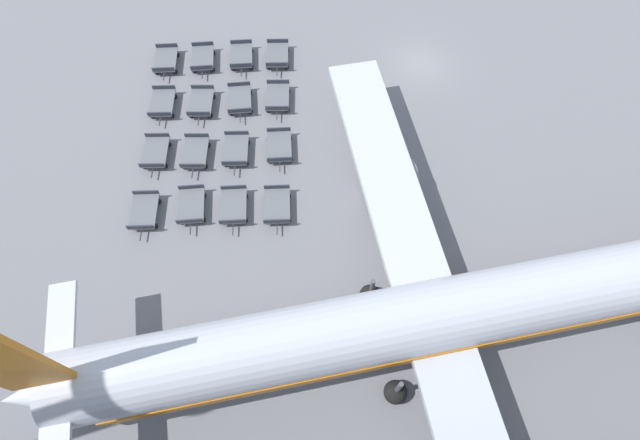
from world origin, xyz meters
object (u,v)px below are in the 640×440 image
(baggage_dolly_row_near_col_c, at_px, (156,153))
(baggage_dolly_row_mid_a_col_a, at_px, (203,58))
(baggage_dolly_row_far_col_c, at_px, (279,147))
(baggage_dolly_row_near_col_a, at_px, (166,60))
(airplane, at_px, (454,313))
(baggage_dolly_row_mid_a_col_c, at_px, (195,153))
(baggage_dolly_row_mid_b_col_b, at_px, (240,100))
(baggage_dolly_row_mid_a_col_b, at_px, (201,103))
(baggage_dolly_row_far_col_d, at_px, (277,206))
(baggage_dolly_row_far_col_b, at_px, (278,98))
(baggage_dolly_row_mid_b_col_d, at_px, (234,206))
(baggage_dolly_row_mid_b_col_a, at_px, (242,56))
(baggage_dolly_row_near_col_b, at_px, (163,103))
(baggage_dolly_row_near_col_d, at_px, (144,212))
(baggage_dolly_row_mid_a_col_d, at_px, (191,206))
(baggage_dolly_row_far_col_a, at_px, (277,55))
(baggage_dolly_row_mid_b_col_c, at_px, (236,150))

(baggage_dolly_row_near_col_c, height_order, baggage_dolly_row_mid_a_col_a, same)
(baggage_dolly_row_far_col_c, bearing_deg, baggage_dolly_row_near_col_a, -135.67)
(airplane, bearing_deg, baggage_dolly_row_mid_a_col_c, -131.97)
(baggage_dolly_row_mid_b_col_b, distance_m, baggage_dolly_row_far_col_c, 5.02)
(airplane, relative_size, baggage_dolly_row_mid_a_col_b, 13.22)
(airplane, distance_m, baggage_dolly_row_mid_a_col_c, 19.11)
(baggage_dolly_row_far_col_d, bearing_deg, baggage_dolly_row_mid_a_col_c, -129.44)
(baggage_dolly_row_mid_a_col_a, xyz_separation_m, baggage_dolly_row_far_col_b, (4.12, 5.46, 0.00))
(airplane, height_order, baggage_dolly_row_mid_a_col_b, airplane)
(airplane, xyz_separation_m, baggage_dolly_row_mid_b_col_d, (-8.40, -11.42, -2.92))
(baggage_dolly_row_mid_b_col_a, distance_m, baggage_dolly_row_mid_b_col_d, 12.89)
(airplane, distance_m, baggage_dolly_row_far_col_d, 12.40)
(baggage_dolly_row_near_col_b, height_order, baggage_dolly_row_mid_b_col_b, same)
(baggage_dolly_row_mid_a_col_b, bearing_deg, baggage_dolly_row_mid_b_col_d, 16.23)
(baggage_dolly_row_near_col_d, xyz_separation_m, baggage_dolly_row_far_col_c, (-4.47, 8.33, 0.00))
(baggage_dolly_row_near_col_a, relative_size, baggage_dolly_row_mid_a_col_c, 0.99)
(baggage_dolly_row_mid_a_col_d, xyz_separation_m, baggage_dolly_row_far_col_b, (-8.53, 5.45, 0.00))
(baggage_dolly_row_near_col_a, distance_m, baggage_dolly_row_far_col_d, 15.19)
(baggage_dolly_row_mid_a_col_d, xyz_separation_m, baggage_dolly_row_far_col_a, (-12.65, 5.50, 0.00))
(baggage_dolly_row_far_col_a, distance_m, baggage_dolly_row_far_col_c, 8.42)
(baggage_dolly_row_mid_a_col_c, relative_size, baggage_dolly_row_far_col_c, 1.01)
(baggage_dolly_row_mid_a_col_b, xyz_separation_m, baggage_dolly_row_far_col_a, (-4.31, 5.37, 0.00))
(baggage_dolly_row_near_col_a, distance_m, baggage_dolly_row_near_col_d, 12.86)
(baggage_dolly_row_mid_a_col_d, distance_m, baggage_dolly_row_far_col_a, 13.79)
(baggage_dolly_row_mid_a_col_c, bearing_deg, baggage_dolly_row_near_col_c, -93.76)
(baggage_dolly_row_near_col_c, bearing_deg, baggage_dolly_row_far_col_b, 118.13)
(baggage_dolly_row_mid_b_col_b, bearing_deg, airplane, 33.39)
(baggage_dolly_row_near_col_c, relative_size, baggage_dolly_row_far_col_b, 1.00)
(baggage_dolly_row_mid_a_col_d, relative_size, baggage_dolly_row_mid_b_col_b, 1.00)
(baggage_dolly_row_mid_b_col_b, distance_m, baggage_dolly_row_far_col_b, 2.66)
(baggage_dolly_row_near_col_d, relative_size, baggage_dolly_row_mid_b_col_a, 1.00)
(baggage_dolly_row_near_col_b, relative_size, baggage_dolly_row_mid_a_col_a, 1.00)
(baggage_dolly_row_mid_a_col_c, height_order, baggage_dolly_row_mid_b_col_b, same)
(baggage_dolly_row_mid_b_col_c, bearing_deg, baggage_dolly_row_near_col_a, -147.87)
(baggage_dolly_row_near_col_b, height_order, baggage_dolly_row_mid_a_col_a, same)
(baggage_dolly_row_near_col_c, relative_size, baggage_dolly_row_mid_b_col_b, 1.00)
(baggage_dolly_row_far_col_b, bearing_deg, baggage_dolly_row_far_col_c, 0.49)
(baggage_dolly_row_mid_b_col_b, bearing_deg, baggage_dolly_row_far_col_c, 32.47)
(baggage_dolly_row_mid_b_col_b, distance_m, baggage_dolly_row_far_col_a, 4.99)
(baggage_dolly_row_mid_b_col_d, bearing_deg, baggage_dolly_row_near_col_d, -89.32)
(airplane, height_order, baggage_dolly_row_mid_a_col_a, airplane)
(baggage_dolly_row_mid_a_col_c, bearing_deg, baggage_dolly_row_mid_a_col_d, 0.19)
(baggage_dolly_row_mid_a_col_d, bearing_deg, baggage_dolly_row_mid_b_col_d, 86.07)
(baggage_dolly_row_mid_a_col_a, height_order, baggage_dolly_row_mid_a_col_b, same)
(baggage_dolly_row_mid_a_col_d, relative_size, baggage_dolly_row_mid_b_col_c, 1.00)
(baggage_dolly_row_near_col_c, bearing_deg, baggage_dolly_row_far_col_c, 90.08)
(baggage_dolly_row_far_col_a, bearing_deg, baggage_dolly_row_mid_b_col_d, -12.71)
(baggage_dolly_row_near_col_b, distance_m, baggage_dolly_row_mid_b_col_b, 5.35)
(baggage_dolly_row_near_col_c, relative_size, baggage_dolly_row_far_col_a, 1.00)
(airplane, distance_m, baggage_dolly_row_mid_b_col_c, 17.29)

